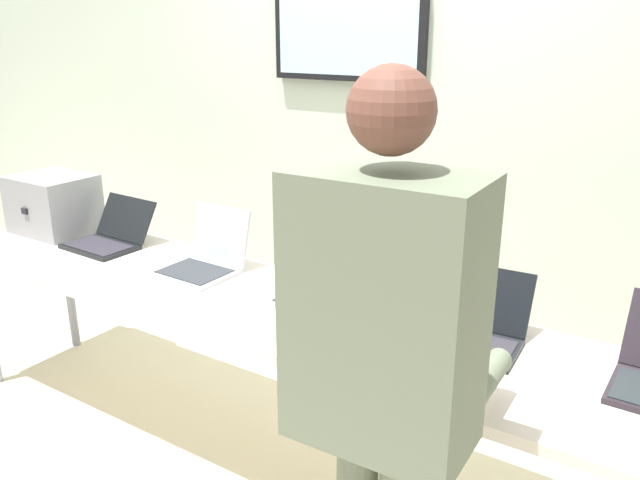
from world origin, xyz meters
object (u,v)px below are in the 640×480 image
Objects in this scene: workbench at (263,310)px; laptop_station_2 at (327,291)px; laptop_station_1 at (206,258)px; coffee_mug at (446,379)px; equipment_box at (54,204)px; person at (384,358)px; laptop_station_0 at (110,236)px; laptop_station_3 at (478,327)px.

laptop_station_2 reaches higher than workbench.
laptop_station_1 is 1.34m from coffee_mug.
workbench is 1.50m from equipment_box.
person is at bearing -30.19° from laptop_station_1.
coffee_mug is (0.65, -0.36, -0.00)m from laptop_station_2.
laptop_station_1 reaches higher than laptop_station_0.
laptop_station_2 is at bearing -179.60° from laptop_station_3.
laptop_station_3 is at bearing 91.12° from person.
laptop_station_2 is 0.61m from laptop_station_3.
laptop_station_1 is 0.98× the size of laptop_station_3.
workbench is at bearing -6.34° from laptop_station_0.
laptop_station_2 is (0.23, 0.11, 0.10)m from workbench.
coffee_mug is (0.02, 0.37, -0.24)m from person.
laptop_station_3 is 0.20× the size of person.
laptop_station_3 reaches higher than laptop_station_0.
equipment_box is at bearing 175.30° from workbench.
laptop_station_1 is (-0.41, 0.12, 0.11)m from workbench.
laptop_station_1 reaches higher than laptop_station_3.
laptop_station_3 is 0.77m from person.
person is (0.01, -0.74, 0.23)m from laptop_station_3.
equipment_box is at bearing 179.75° from laptop_station_2.
laptop_station_0 is 0.64m from laptop_station_1.
person reaches higher than laptop_station_0.
laptop_station_3 is 0.37m from coffee_mug.
laptop_station_2 is at bearing -0.10° from laptop_station_0.
laptop_station_1 is (1.08, -0.01, -0.09)m from equipment_box.
laptop_station_0 is at bearing 173.66° from workbench.
person is at bearing -21.13° from laptop_station_0.
equipment_box reaches higher than laptop_station_0.
equipment_box is (-1.48, 0.12, 0.20)m from workbench.
laptop_station_0 is at bearing 179.90° from laptop_station_2.
workbench is at bearing -172.03° from laptop_station_3.
laptop_station_2 is 1.05× the size of laptop_station_3.
laptop_station_2 is 0.74m from coffee_mug.
person is 19.07× the size of coffee_mug.
person is (2.34, -0.74, 0.13)m from equipment_box.
laptop_station_3 is at bearing 95.67° from coffee_mug.
equipment_box is 1.12× the size of laptop_station_0.
laptop_station_0 is 1.07× the size of laptop_station_1.
person is at bearing -35.81° from workbench.
laptop_station_0 is (-1.05, 0.12, 0.10)m from workbench.
workbench is 0.92m from coffee_mug.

